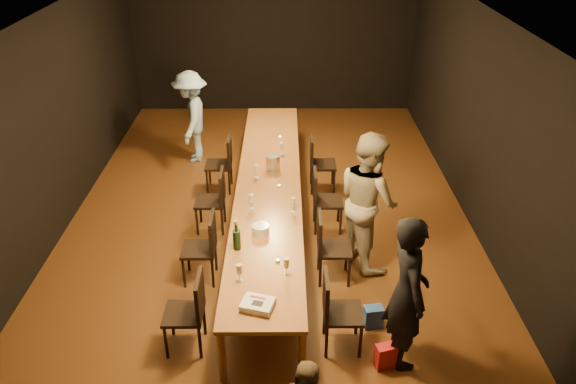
{
  "coord_description": "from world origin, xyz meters",
  "views": [
    {
      "loc": [
        0.24,
        -7.0,
        4.48
      ],
      "look_at": [
        0.27,
        -0.71,
        1.0
      ],
      "focal_mm": 35.0,
      "sensor_mm": 36.0,
      "label": 1
    }
  ],
  "objects_px": {
    "chair_left_0": "(184,313)",
    "chair_left_1": "(199,248)",
    "woman_birthday": "(407,292)",
    "chair_left_3": "(218,164)",
    "man_blue": "(192,117)",
    "chair_right_2": "(328,200)",
    "table": "(269,186)",
    "chair_left_2": "(210,201)",
    "champagne_bottle": "(237,235)",
    "chair_right_3": "(323,164)",
    "ice_bucket": "(273,163)",
    "chair_right_1": "(334,248)",
    "birthday_cake": "(258,304)",
    "plate_stack": "(261,230)",
    "woman_tan": "(368,200)",
    "chair_right_0": "(343,312)"
  },
  "relations": [
    {
      "from": "chair_left_0",
      "to": "chair_left_1",
      "type": "bearing_deg",
      "value": 0.0
    },
    {
      "from": "chair_left_0",
      "to": "woman_birthday",
      "type": "bearing_deg",
      "value": -94.3
    },
    {
      "from": "chair_left_0",
      "to": "chair_left_1",
      "type": "xyz_separation_m",
      "value": [
        0.0,
        1.2,
        0.0
      ]
    },
    {
      "from": "chair_left_3",
      "to": "man_blue",
      "type": "relative_size",
      "value": 0.56
    },
    {
      "from": "chair_right_2",
      "to": "chair_left_0",
      "type": "relative_size",
      "value": 1.0
    },
    {
      "from": "table",
      "to": "woman_birthday",
      "type": "relative_size",
      "value": 3.43
    },
    {
      "from": "chair_left_2",
      "to": "champagne_bottle",
      "type": "height_order",
      "value": "champagne_bottle"
    },
    {
      "from": "chair_left_3",
      "to": "chair_right_3",
      "type": "bearing_deg",
      "value": -90.0
    },
    {
      "from": "chair_right_3",
      "to": "chair_left_3",
      "type": "xyz_separation_m",
      "value": [
        -1.7,
        0.0,
        0.0
      ]
    },
    {
      "from": "chair_left_3",
      "to": "ice_bucket",
      "type": "xyz_separation_m",
      "value": [
        0.9,
        -0.78,
        0.4
      ]
    },
    {
      "from": "chair_right_1",
      "to": "ice_bucket",
      "type": "bearing_deg",
      "value": -153.86
    },
    {
      "from": "woman_birthday",
      "to": "man_blue",
      "type": "height_order",
      "value": "woman_birthday"
    },
    {
      "from": "table",
      "to": "birthday_cake",
      "type": "distance_m",
      "value": 2.65
    },
    {
      "from": "birthday_cake",
      "to": "chair_left_3",
      "type": "bearing_deg",
      "value": 118.21
    },
    {
      "from": "chair_right_3",
      "to": "chair_left_3",
      "type": "height_order",
      "value": "same"
    },
    {
      "from": "chair_left_2",
      "to": "plate_stack",
      "type": "xyz_separation_m",
      "value": [
        0.79,
        -1.3,
        0.34
      ]
    },
    {
      "from": "chair_left_3",
      "to": "plate_stack",
      "type": "relative_size",
      "value": 4.44
    },
    {
      "from": "chair_left_1",
      "to": "birthday_cake",
      "type": "bearing_deg",
      "value": -150.8
    },
    {
      "from": "chair_right_3",
      "to": "chair_left_1",
      "type": "distance_m",
      "value": 2.94
    },
    {
      "from": "woman_birthday",
      "to": "ice_bucket",
      "type": "height_order",
      "value": "woman_birthday"
    },
    {
      "from": "table",
      "to": "chair_right_1",
      "type": "height_order",
      "value": "chair_right_1"
    },
    {
      "from": "chair_right_1",
      "to": "chair_right_2",
      "type": "distance_m",
      "value": 1.2
    },
    {
      "from": "chair_left_1",
      "to": "plate_stack",
      "type": "height_order",
      "value": "chair_left_1"
    },
    {
      "from": "chair_left_2",
      "to": "champagne_bottle",
      "type": "xyz_separation_m",
      "value": [
        0.53,
        -1.62,
        0.47
      ]
    },
    {
      "from": "chair_right_2",
      "to": "woman_birthday",
      "type": "bearing_deg",
      "value": 13.36
    },
    {
      "from": "woman_tan",
      "to": "ice_bucket",
      "type": "distance_m",
      "value": 1.74
    },
    {
      "from": "table",
      "to": "chair_left_2",
      "type": "height_order",
      "value": "chair_left_2"
    },
    {
      "from": "woman_birthday",
      "to": "birthday_cake",
      "type": "distance_m",
      "value": 1.51
    },
    {
      "from": "chair_left_1",
      "to": "chair_left_2",
      "type": "relative_size",
      "value": 1.0
    },
    {
      "from": "chair_right_0",
      "to": "chair_right_2",
      "type": "xyz_separation_m",
      "value": [
        0.0,
        2.4,
        0.0
      ]
    },
    {
      "from": "birthday_cake",
      "to": "plate_stack",
      "type": "height_order",
      "value": "plate_stack"
    },
    {
      "from": "plate_stack",
      "to": "chair_left_0",
      "type": "bearing_deg",
      "value": -125.62
    },
    {
      "from": "chair_left_1",
      "to": "man_blue",
      "type": "bearing_deg",
      "value": 9.16
    },
    {
      "from": "chair_left_1",
      "to": "table",
      "type": "bearing_deg",
      "value": -35.31
    },
    {
      "from": "chair_right_0",
      "to": "ice_bucket",
      "type": "xyz_separation_m",
      "value": [
        -0.8,
        2.82,
        0.4
      ]
    },
    {
      "from": "chair_left_1",
      "to": "ice_bucket",
      "type": "xyz_separation_m",
      "value": [
        0.9,
        1.62,
        0.4
      ]
    },
    {
      "from": "chair_left_1",
      "to": "chair_left_3",
      "type": "bearing_deg",
      "value": 0.0
    },
    {
      "from": "chair_left_2",
      "to": "chair_right_0",
      "type": "bearing_deg",
      "value": -144.69
    },
    {
      "from": "table",
      "to": "chair_left_1",
      "type": "bearing_deg",
      "value": -125.31
    },
    {
      "from": "chair_right_2",
      "to": "chair_left_1",
      "type": "xyz_separation_m",
      "value": [
        -1.7,
        -1.2,
        0.0
      ]
    },
    {
      "from": "table",
      "to": "champagne_bottle",
      "type": "bearing_deg",
      "value": -101.25
    },
    {
      "from": "chair_right_2",
      "to": "table",
      "type": "bearing_deg",
      "value": -90.0
    },
    {
      "from": "chair_left_2",
      "to": "champagne_bottle",
      "type": "bearing_deg",
      "value": -161.99
    },
    {
      "from": "chair_right_3",
      "to": "chair_left_2",
      "type": "distance_m",
      "value": 2.08
    },
    {
      "from": "chair_left_0",
      "to": "chair_left_3",
      "type": "relative_size",
      "value": 1.0
    },
    {
      "from": "table",
      "to": "plate_stack",
      "type": "distance_m",
      "value": 1.31
    },
    {
      "from": "chair_right_0",
      "to": "chair_right_1",
      "type": "xyz_separation_m",
      "value": [
        0.0,
        1.2,
        0.0
      ]
    },
    {
      "from": "table",
      "to": "woman_birthday",
      "type": "height_order",
      "value": "woman_birthday"
    },
    {
      "from": "table",
      "to": "chair_left_0",
      "type": "relative_size",
      "value": 6.45
    },
    {
      "from": "chair_left_3",
      "to": "woman_tan",
      "type": "height_order",
      "value": "woman_tan"
    }
  ]
}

